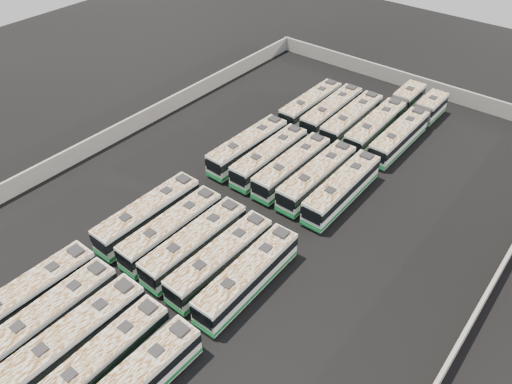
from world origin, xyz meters
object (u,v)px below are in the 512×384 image
at_px(bus_back_far_right, 410,127).
at_px(bus_front_left, 51,316).
at_px(bus_front_right, 102,361).
at_px(bus_midfront_center, 195,243).
at_px(bus_midfront_left, 172,229).
at_px(bus_midfront_right, 221,259).
at_px(bus_midfront_far_left, 148,215).
at_px(bus_midfront_far_right, 248,276).
at_px(bus_midback_far_left, 248,147).
at_px(bus_back_left, 332,111).
at_px(bus_front_far_left, 29,296).
at_px(bus_back_right, 387,117).
at_px(bus_back_far_left, 311,105).
at_px(bus_midback_right, 317,177).
at_px(bus_midback_center, 292,167).
at_px(bus_midback_far_right, 342,189).
at_px(bus_front_center, 76,338).
at_px(bus_back_center, 352,120).
at_px(bus_midback_left, 270,157).

bearing_deg(bus_back_far_right, bus_front_left, -102.22).
bearing_deg(bus_front_right, bus_midfront_center, 102.90).
bearing_deg(bus_midfront_left, bus_midfront_right, 0.40).
bearing_deg(bus_midfront_far_left, bus_midfront_far_right, 0.36).
bearing_deg(bus_back_far_right, bus_midfront_right, -95.92).
bearing_deg(bus_midfront_right, bus_midfront_far_right, 0.37).
bearing_deg(bus_midback_far_left, bus_back_left, 77.49).
height_order(bus_front_far_left, bus_back_right, same).
bearing_deg(bus_back_far_left, bus_midback_right, -53.67).
bearing_deg(bus_midback_far_left, bus_front_far_left, -88.74).
distance_m(bus_midback_center, bus_midback_far_right, 6.34).
height_order(bus_front_far_left, bus_back_far_left, bus_front_far_left).
bearing_deg(bus_midback_right, bus_midfront_far_left, -121.44).
bearing_deg(bus_front_center, bus_midfront_far_left, 116.68).
bearing_deg(bus_midfront_right, bus_midback_far_left, 122.68).
distance_m(bus_midfront_center, bus_midback_right, 15.82).
bearing_deg(bus_midfront_center, bus_midfront_far_left, -179.25).
xyz_separation_m(bus_midfront_left, bus_back_center, (3.07, 28.40, 0.04)).
relative_size(bus_midfront_center, bus_back_center, 0.99).
bearing_deg(bus_midback_right, bus_front_center, -96.14).
relative_size(bus_midfront_far_left, bus_back_far_left, 1.04).
height_order(bus_front_left, bus_back_right, bus_back_right).
bearing_deg(bus_front_center, bus_back_far_right, 82.35).
bearing_deg(bus_back_left, bus_midback_right, -65.57).
bearing_deg(bus_front_far_left, bus_midfront_right, 54.37).
distance_m(bus_midfront_center, bus_back_right, 31.83).
relative_size(bus_midfront_center, bus_back_far_right, 0.66).
bearing_deg(bus_midfront_right, bus_midback_far_right, 79.35).
bearing_deg(bus_midfront_far_left, bus_back_center, 78.01).
distance_m(bus_front_right, bus_midfront_center, 13.34).
bearing_deg(bus_midback_center, bus_back_far_right, 68.59).
relative_size(bus_midfront_left, bus_midback_left, 1.00).
relative_size(bus_midback_right, bus_back_left, 1.01).
relative_size(bus_front_far_left, bus_midfront_far_right, 1.00).
xyz_separation_m(bus_midback_far_left, bus_midback_far_right, (12.70, 0.04, 0.02)).
bearing_deg(bus_midfront_far_right, bus_back_right, 94.70).
distance_m(bus_midback_center, bus_back_right, 16.65).
xyz_separation_m(bus_front_center, bus_front_right, (3.13, 0.05, -0.08)).
bearing_deg(bus_back_center, bus_midback_center, -91.06).
xyz_separation_m(bus_front_far_left, bus_front_center, (6.37, -0.02, 0.02)).
bearing_deg(bus_back_far_right, bus_midback_left, -120.60).
height_order(bus_midback_far_left, bus_back_right, bus_midback_far_left).
distance_m(bus_midback_far_left, bus_midback_far_right, 12.70).
distance_m(bus_midfront_far_right, bus_back_left, 30.14).
bearing_deg(bus_back_left, bus_midfront_center, -85.17).
relative_size(bus_midfront_far_left, bus_midback_right, 1.00).
bearing_deg(bus_midfront_left, bus_back_far_right, 73.66).
relative_size(bus_midfront_far_right, bus_midback_left, 1.02).
relative_size(bus_front_left, bus_midback_left, 1.00).
bearing_deg(bus_back_center, bus_midback_right, -77.11).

